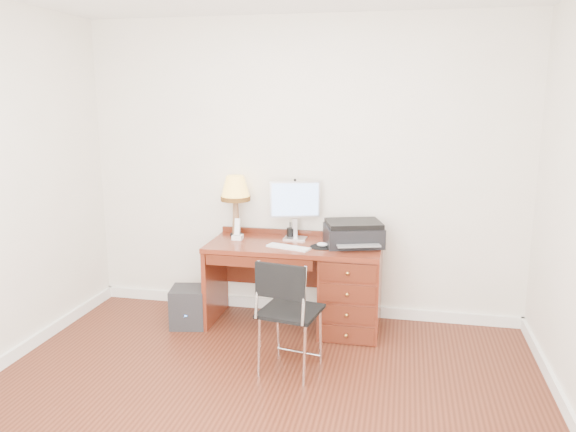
% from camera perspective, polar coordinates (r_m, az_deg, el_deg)
% --- Properties ---
extents(ground, '(4.00, 4.00, 0.00)m').
position_cam_1_polar(ground, '(3.90, -3.60, -18.88)').
color(ground, '#3E190E').
rests_on(ground, ground).
extents(room_shell, '(4.00, 4.00, 4.00)m').
position_cam_1_polar(room_shell, '(4.41, -1.37, -14.22)').
color(room_shell, white).
rests_on(room_shell, ground).
extents(desk, '(1.50, 0.67, 0.75)m').
position_cam_1_polar(desk, '(4.93, 4.35, -6.82)').
color(desk, maroon).
rests_on(desk, ground).
extents(monitor, '(0.44, 0.21, 0.52)m').
position_cam_1_polar(monitor, '(4.99, 0.80, 1.37)').
color(monitor, silver).
rests_on(monitor, desk).
extents(keyboard, '(0.39, 0.22, 0.01)m').
position_cam_1_polar(keyboard, '(4.74, 0.04, -3.19)').
color(keyboard, white).
rests_on(keyboard, desk).
extents(mouse_pad, '(0.21, 0.21, 0.04)m').
position_cam_1_polar(mouse_pad, '(4.77, 3.50, -3.04)').
color(mouse_pad, black).
rests_on(mouse_pad, desk).
extents(printer, '(0.56, 0.49, 0.21)m').
position_cam_1_polar(printer, '(4.84, 6.66, -1.76)').
color(printer, black).
rests_on(printer, desk).
extents(leg_lamp, '(0.27, 0.27, 0.55)m').
position_cam_1_polar(leg_lamp, '(5.09, -5.36, 2.44)').
color(leg_lamp, black).
rests_on(leg_lamp, desk).
extents(phone, '(0.09, 0.09, 0.19)m').
position_cam_1_polar(phone, '(5.03, -5.15, -1.76)').
color(phone, white).
rests_on(phone, desk).
extents(pen_cup, '(0.07, 0.07, 0.09)m').
position_cam_1_polar(pen_cup, '(5.08, 0.27, -1.71)').
color(pen_cup, black).
rests_on(pen_cup, desk).
extents(chair, '(0.48, 0.48, 0.88)m').
position_cam_1_polar(chair, '(4.08, 0.07, -9.09)').
color(chair, black).
rests_on(chair, ground).
extents(equipment_box, '(0.35, 0.35, 0.35)m').
position_cam_1_polar(equipment_box, '(5.12, -10.04, -9.06)').
color(equipment_box, black).
rests_on(equipment_box, ground).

